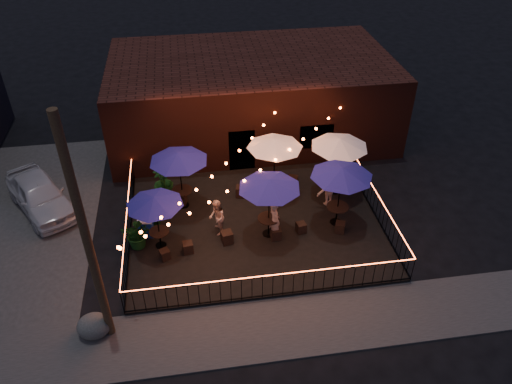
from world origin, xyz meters
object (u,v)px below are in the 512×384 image
cafe_table_1 (178,158)px  cafe_table_4 (342,173)px  cafe_table_5 (340,144)px  cafe_table_2 (269,184)px  cafe_table_3 (275,144)px  utility_pole (87,240)px  cafe_table_0 (154,202)px  cooler (146,228)px  boulder (94,326)px

cafe_table_1 → cafe_table_4: 6.46m
cafe_table_5 → cafe_table_4: bearing=-104.1°
cafe_table_2 → cafe_table_3: bearing=75.6°
cafe_table_1 → cafe_table_2: cafe_table_1 is taller
cafe_table_2 → cafe_table_3: size_ratio=1.09×
cafe_table_2 → utility_pole: bearing=-146.6°
cafe_table_0 → cafe_table_2: size_ratio=0.88×
cafe_table_1 → cafe_table_5: (6.65, 0.02, 0.04)m
cafe_table_5 → cooler: (-8.15, -1.74, -2.06)m
cafe_table_3 → cafe_table_5: (2.65, -0.46, 0.06)m
boulder → cafe_table_5: bearing=32.6°
cafe_table_0 → cafe_table_2: 4.23m
cafe_table_1 → cafe_table_4: (6.11, -2.10, 0.04)m
cafe_table_3 → cooler: size_ratio=3.40×
cafe_table_2 → cooler: size_ratio=3.71×
cafe_table_3 → cafe_table_1: bearing=-173.2°
cafe_table_0 → cafe_table_5: bearing=17.7°
cafe_table_1 → cooler: cafe_table_1 is taller
cafe_table_0 → cafe_table_3: bearing=30.3°
cafe_table_0 → cooler: (-0.55, 0.70, -1.74)m
cafe_table_5 → boulder: cafe_table_5 is taller
utility_pole → cafe_table_0: size_ratio=3.17×
cafe_table_1 → cafe_table_4: bearing=-18.9°
utility_pole → cafe_table_1: 6.86m
cafe_table_2 → cafe_table_5: bearing=35.2°
cafe_table_3 → boulder: (-7.05, -6.66, -2.16)m
cafe_table_3 → cafe_table_5: size_ratio=0.95×
cafe_table_5 → cafe_table_0: bearing=-162.3°
cafe_table_0 → cafe_table_3: cafe_table_3 is taller
cafe_table_0 → cafe_table_5: (7.60, 2.43, 0.32)m
utility_pole → cafe_table_4: size_ratio=2.98×
cafe_table_2 → cafe_table_3: 2.94m
cafe_table_3 → cafe_table_4: 3.33m
utility_pole → cafe_table_2: utility_pole is taller
utility_pole → cooler: (1.05, 4.49, -3.46)m
cafe_table_4 → boulder: (-9.16, -4.08, -2.22)m
cafe_table_1 → cooler: 3.05m
cafe_table_2 → cafe_table_5: (3.38, 2.38, 0.05)m
cafe_table_0 → boulder: (-2.09, -3.76, -1.90)m
cafe_table_0 → cafe_table_3: 5.74m
utility_pole → cafe_table_5: 11.19m
cafe_table_4 → cafe_table_5: cafe_table_5 is taller
utility_pole → cafe_table_4: (8.67, 4.11, -1.40)m
boulder → cafe_table_3: bearing=43.4°
cafe_table_5 → boulder: 11.72m
cafe_table_0 → cafe_table_1: (0.95, 2.42, 0.28)m
cafe_table_3 → boulder: bearing=-136.6°
cafe_table_1 → cafe_table_3: bearing=6.8°
utility_pole → cafe_table_1: utility_pole is taller
utility_pole → cafe_table_1: size_ratio=2.66×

